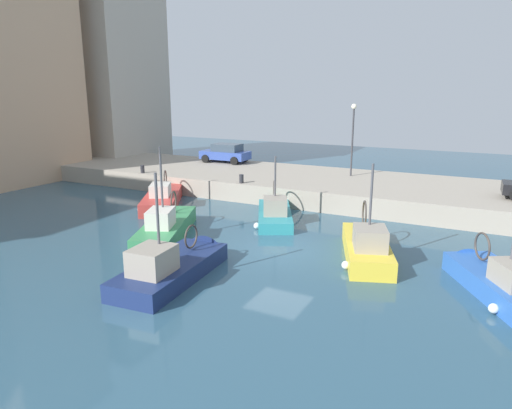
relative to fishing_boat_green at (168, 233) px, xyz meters
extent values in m
plane|color=#2D5166|center=(0.41, -5.83, -0.11)|extent=(80.00, 80.00, 0.00)
cube|color=#9E9384|center=(11.91, -5.83, 0.49)|extent=(9.00, 56.00, 1.20)
cube|color=#388951|center=(-0.28, -0.13, -0.11)|extent=(6.30, 4.09, 1.55)
cone|color=#388951|center=(2.84, 1.26, -0.11)|extent=(1.46, 1.81, 1.58)
cube|color=#9E7A51|center=(-0.28, -0.13, 0.59)|extent=(6.02, 3.86, 0.08)
cube|color=beige|center=(-1.10, -0.49, 1.06)|extent=(1.82, 1.60, 0.86)
cylinder|color=#4C4C51|center=(-0.69, -0.31, 2.28)|extent=(0.10, 0.10, 3.39)
torus|color=#3F3833|center=(1.29, 0.57, 1.24)|extent=(1.03, 0.51, 1.09)
sphere|color=white|center=(-2.35, 0.02, 0.12)|extent=(0.32, 0.32, 0.32)
cube|color=gold|center=(1.30, -9.45, -0.11)|extent=(5.57, 3.42, 1.53)
cone|color=gold|center=(4.12, -8.43, -0.11)|extent=(1.37, 1.76, 1.54)
cube|color=#896B4C|center=(1.30, -9.45, 0.57)|extent=(5.32, 3.22, 0.08)
cube|color=gray|center=(0.34, -9.80, 1.07)|extent=(1.84, 1.70, 0.90)
cylinder|color=#4C4C51|center=(0.76, -9.65, 2.29)|extent=(0.10, 0.10, 3.43)
torus|color=#3F3833|center=(2.69, -8.95, 1.35)|extent=(1.29, 0.53, 1.34)
sphere|color=white|center=(-0.52, -9.11, 0.12)|extent=(0.32, 0.32, 0.32)
cube|color=navy|center=(-4.32, -3.52, -0.11)|extent=(5.57, 2.51, 1.35)
cone|color=navy|center=(-1.27, -3.26, -0.11)|extent=(1.05, 1.92, 1.85)
cube|color=#9E7A51|center=(-4.32, -3.52, 0.50)|extent=(5.34, 2.33, 0.08)
cube|color=gray|center=(-5.48, -3.62, 1.02)|extent=(1.61, 1.41, 0.97)
cylinder|color=#4C4C51|center=(-5.03, -3.58, 2.28)|extent=(0.10, 0.10, 3.57)
torus|color=#3F3833|center=(-2.81, -3.39, 1.10)|extent=(0.99, 0.16, 0.99)
sphere|color=white|center=(-6.03, -2.53, 0.09)|extent=(0.32, 0.32, 0.32)
cube|color=teal|center=(4.70, -3.58, -0.11)|extent=(5.47, 3.90, 1.14)
cone|color=teal|center=(7.37, -2.26, -0.11)|extent=(1.50, 1.80, 1.56)
cube|color=#896B4C|center=(4.70, -3.58, 0.40)|extent=(5.22, 3.68, 0.08)
cube|color=gray|center=(4.06, -3.90, 0.89)|extent=(1.77, 1.70, 0.90)
cylinder|color=#4C4C51|center=(4.43, -3.72, 1.93)|extent=(0.10, 0.10, 3.06)
torus|color=#3F3833|center=(6.02, -2.93, 1.17)|extent=(1.21, 0.66, 1.32)
sphere|color=white|center=(2.87, -3.43, 0.06)|extent=(0.32, 0.32, 0.32)
cube|color=#BC3833|center=(4.61, 3.98, -0.11)|extent=(6.17, 4.71, 1.55)
cone|color=#BC3833|center=(7.51, 5.70, -0.11)|extent=(1.64, 1.91, 1.69)
cube|color=#B2A893|center=(4.61, 3.98, 0.59)|extent=(5.88, 4.46, 0.08)
cube|color=beige|center=(4.04, 3.63, 1.00)|extent=(1.95, 1.78, 0.76)
cylinder|color=#4C4C51|center=(4.45, 3.88, 2.06)|extent=(0.10, 0.10, 2.95)
torus|color=#3F3833|center=(6.07, 4.84, 1.25)|extent=(0.99, 0.63, 1.11)
sphere|color=white|center=(2.52, 3.94, 0.12)|extent=(0.32, 0.32, 0.32)
cube|color=#2D60B7|center=(-0.18, -14.50, -0.11)|extent=(5.18, 4.08, 1.41)
cone|color=#2D60B7|center=(2.24, -13.09, -0.11)|extent=(1.62, 1.91, 1.68)
cube|color=#B2A893|center=(-0.18, -14.50, 0.52)|extent=(4.94, 3.85, 0.08)
torus|color=#3F3833|center=(1.00, -13.81, 1.17)|extent=(0.97, 0.61, 1.07)
sphere|color=white|center=(-1.97, -14.35, 0.10)|extent=(0.32, 0.32, 0.32)
cube|color=#334C9E|center=(14.74, 5.55, 1.68)|extent=(1.87, 3.94, 0.64)
cube|color=#384756|center=(14.74, 5.35, 2.29)|extent=(1.61, 2.22, 0.59)
cylinder|color=black|center=(13.82, 6.85, 1.41)|extent=(0.23, 0.64, 0.64)
cylinder|color=black|center=(15.60, 6.89, 1.41)|extent=(0.23, 0.64, 0.64)
cylinder|color=black|center=(13.88, 4.20, 1.41)|extent=(0.23, 0.64, 0.64)
cylinder|color=black|center=(15.66, 4.24, 1.41)|extent=(0.23, 0.64, 0.64)
cylinder|color=#2D2D33|center=(7.76, 0.17, 1.36)|extent=(0.28, 0.28, 0.55)
cylinder|color=#2D2D33|center=(7.76, 8.17, 1.36)|extent=(0.28, 0.28, 0.55)
cylinder|color=#38383D|center=(13.41, -5.25, 3.34)|extent=(0.12, 0.12, 4.50)
sphere|color=#F2EACC|center=(13.41, -5.25, 5.74)|extent=(0.36, 0.36, 0.36)
cube|color=#B2A899|center=(16.20, 19.43, 9.15)|extent=(8.03, 8.86, 18.52)
cube|color=tan|center=(6.20, 19.36, 10.07)|extent=(8.86, 6.63, 20.37)
camera|label=1|loc=(-17.36, -13.81, 6.82)|focal=32.55mm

